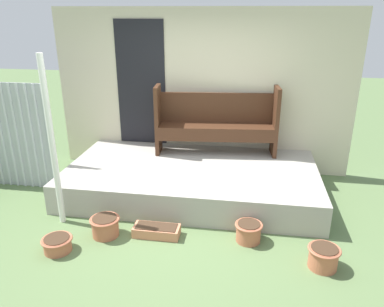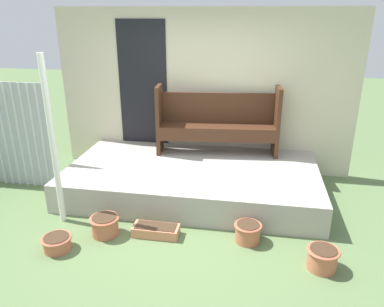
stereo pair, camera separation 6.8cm
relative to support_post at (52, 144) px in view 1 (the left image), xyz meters
The scene contains 10 objects.
ground_plane 1.79m from the support_post, ahead, with size 24.00×24.00×0.00m, color #5B7547.
porch_slab 2.04m from the support_post, 35.37° to the left, with size 3.60×1.91×0.41m.
house_wall 2.54m from the support_post, 54.42° to the left, with size 4.80×0.08×2.60m.
support_post is the anchor object (origin of this frame).
bench 2.49m from the support_post, 44.06° to the left, with size 1.90×0.58×1.07m.
flower_pot_left 1.16m from the support_post, 67.57° to the right, with size 0.35×0.35×0.17m.
flower_pot_middle 1.16m from the support_post, 18.29° to the right, with size 0.36×0.36×0.24m.
flower_pot_right 2.54m from the support_post, ahead, with size 0.33×0.33×0.23m.
flower_pot_far_right 3.31m from the support_post, ahead, with size 0.34×0.34×0.24m.
planter_box_rect 1.62m from the support_post, ahead, with size 0.56×0.23×0.13m.
Camera 1 is at (0.86, -3.99, 2.54)m, focal length 35.00 mm.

